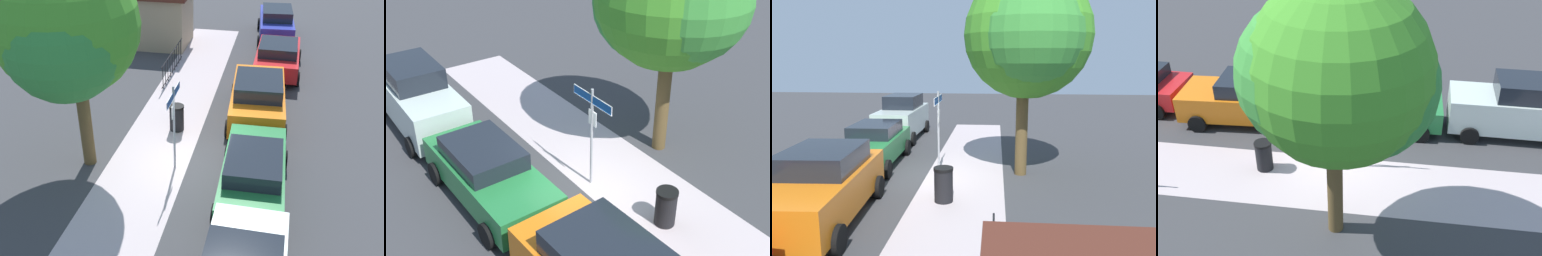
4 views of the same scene
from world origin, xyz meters
The scene contains 11 objects.
ground_plane centered at (0.00, 0.00, 0.00)m, with size 60.00×60.00×0.00m, color #38383A.
sidewalk_strip centered at (2.00, 1.30, 0.00)m, with size 24.00×2.60×0.00m, color #B1A1A3.
street_sign centered at (-0.28, 0.40, 2.05)m, with size 1.59×0.07×2.87m.
shade_tree centered at (-0.74, 3.29, 4.59)m, with size 4.46×4.18×6.78m.
car_green centered at (-1.25, -2.17, 0.80)m, with size 4.52×2.06×1.54m.
car_orange centered at (3.55, -1.90, 0.90)m, with size 4.69×2.34×1.77m.
car_red centered at (8.35, -2.44, 0.78)m, with size 4.27×2.19×1.49m.
car_blue centered at (13.15, -2.13, 0.90)m, with size 4.77×2.25×1.77m.
iron_fence centered at (7.15, 2.30, 0.56)m, with size 3.86×0.04×1.07m.
utility_shed centered at (11.08, 3.80, 1.46)m, with size 3.22×3.14×2.87m.
trash_bin centered at (2.11, 0.90, 0.49)m, with size 0.55×0.55×0.98m.
Camera 1 is at (-12.31, -2.66, 8.57)m, focal length 43.38 mm.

